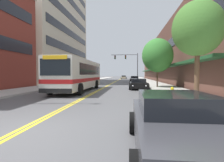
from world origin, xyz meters
TOP-DOWN VIEW (x-y plane):
  - ground_plane at (0.00, 37.00)m, footprint 240.00×240.00m
  - sidewalk_left at (-7.41, 37.00)m, footprint 3.82×106.00m
  - sidewalk_right at (7.41, 37.00)m, footprint 3.82×106.00m
  - centre_line at (0.00, 37.00)m, footprint 0.34×106.00m
  - office_tower_left at (-15.56, 32.85)m, footprint 12.08×25.91m
  - storefront_row_right at (13.55, 37.00)m, footprint 9.10×68.00m
  - city_bus at (-1.97, 12.76)m, footprint 2.85×11.43m
  - car_red_parked_left_near at (-4.31, 23.66)m, footprint 2.00×4.89m
  - car_slate_blue_parked_left_far at (-4.33, 31.25)m, footprint 2.17×4.85m
  - car_dark_grey_parked_right_foreground at (4.30, -1.15)m, footprint 1.99×4.29m
  - car_silver_parked_right_mid at (4.44, 38.26)m, footprint 2.16×4.76m
  - car_charcoal_parked_right_far at (4.28, 31.46)m, footprint 1.97×4.73m
  - car_black_parked_right_end at (4.31, 15.55)m, footprint 2.19×4.66m
  - car_beige_moving_lead at (1.10, 58.48)m, footprint 1.99×4.91m
  - traffic_signal_mast at (2.99, 38.66)m, footprint 6.66×0.38m
  - street_tree_right_near at (7.03, 5.18)m, footprint 2.75×2.75m
  - street_tree_right_mid at (6.70, 17.07)m, footprint 3.78×3.78m
  - fire_hydrant at (5.95, 6.19)m, footprint 0.29×0.21m

SIDE VIEW (x-z plane):
  - ground_plane at x=0.00m, z-range 0.00..0.00m
  - centre_line at x=0.00m, z-range 0.00..0.01m
  - sidewalk_left at x=-7.41m, z-range 0.00..0.16m
  - sidewalk_right at x=7.41m, z-range 0.00..0.16m
  - fire_hydrant at x=5.95m, z-range 0.16..0.93m
  - car_slate_blue_parked_left_far at x=-4.33m, z-range -0.03..1.13m
  - car_black_parked_right_end at x=4.31m, z-range -0.02..1.17m
  - car_beige_moving_lead at x=1.10m, z-range -0.03..1.22m
  - car_silver_parked_right_mid at x=4.44m, z-range -0.04..1.25m
  - car_dark_grey_parked_right_foreground at x=4.30m, z-range -0.04..1.26m
  - car_red_parked_left_near at x=-4.31m, z-range -0.05..1.30m
  - car_charcoal_parked_right_far at x=4.28m, z-range -0.04..1.29m
  - city_bus at x=-1.97m, z-range 0.20..3.32m
  - street_tree_right_mid at x=6.70m, z-range 1.05..7.00m
  - street_tree_right_near at x=7.03m, z-range 1.42..7.01m
  - traffic_signal_mast at x=2.99m, z-range 1.48..8.38m
  - storefront_row_right at x=13.55m, z-range -0.01..10.44m
  - office_tower_left at x=-15.56m, z-range 0.00..28.24m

